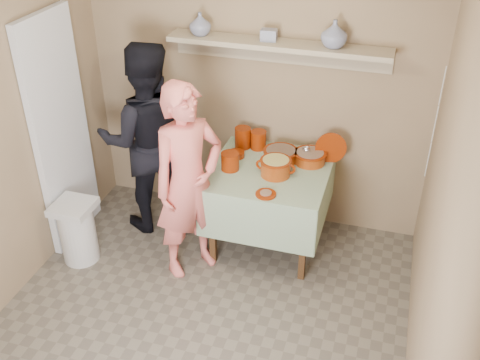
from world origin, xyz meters
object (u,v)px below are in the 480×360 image
(person_helper, at_px, (147,139))
(serving_table, at_px, (270,181))
(trash_bin, at_px, (78,231))
(person_cook, at_px, (189,182))
(cazuela_rice, at_px, (276,166))

(person_helper, bearing_deg, serving_table, 153.82)
(person_helper, relative_size, trash_bin, 3.09)
(trash_bin, bearing_deg, person_helper, 61.02)
(person_cook, distance_m, cazuela_rice, 0.72)
(person_helper, bearing_deg, trash_bin, 35.34)
(person_helper, distance_m, cazuela_rice, 1.17)
(person_cook, xyz_separation_m, serving_table, (0.53, 0.48, -0.18))
(serving_table, bearing_deg, person_cook, -137.91)
(cazuela_rice, relative_size, trash_bin, 0.59)
(person_cook, bearing_deg, trash_bin, 140.14)
(serving_table, bearing_deg, trash_bin, -155.57)
(serving_table, xyz_separation_m, trash_bin, (-1.48, -0.67, -0.36))
(person_cook, distance_m, trash_bin, 1.11)
(person_cook, distance_m, serving_table, 0.74)
(person_cook, height_order, person_helper, person_helper)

